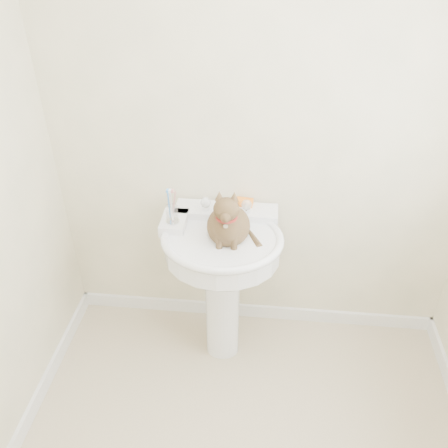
# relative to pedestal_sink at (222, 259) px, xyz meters

# --- Properties ---
(wall_back) EXTENTS (2.20, 0.00, 2.50)m
(wall_back) POSITION_rel_pedestal_sink_xyz_m (0.17, 0.29, 0.57)
(wall_back) COLOR beige
(wall_back) RESTS_ON ground
(baseboard_back) EXTENTS (2.20, 0.02, 0.09)m
(baseboard_back) POSITION_rel_pedestal_sink_xyz_m (0.17, 0.28, -0.63)
(baseboard_back) COLOR white
(baseboard_back) RESTS_ON floor
(pedestal_sink) EXTENTS (0.63, 0.61, 0.86)m
(pedestal_sink) POSITION_rel_pedestal_sink_xyz_m (0.00, 0.00, 0.00)
(pedestal_sink) COLOR white
(pedestal_sink) RESTS_ON floor
(faucet) EXTENTS (0.28, 0.12, 0.14)m
(faucet) POSITION_rel_pedestal_sink_xyz_m (0.00, 0.15, 0.23)
(faucet) COLOR silver
(faucet) RESTS_ON pedestal_sink
(soap_bar) EXTENTS (0.10, 0.07, 0.03)m
(soap_bar) POSITION_rel_pedestal_sink_xyz_m (0.09, 0.24, 0.20)
(soap_bar) COLOR orange
(soap_bar) RESTS_ON pedestal_sink
(toothbrush_cup) EXTENTS (0.07, 0.07, 0.19)m
(toothbrush_cup) POSITION_rel_pedestal_sink_xyz_m (-0.25, 0.05, 0.23)
(toothbrush_cup) COLOR silver
(toothbrush_cup) RESTS_ON pedestal_sink
(cat) EXTENTS (0.23, 0.29, 0.43)m
(cat) POSITION_rel_pedestal_sink_xyz_m (0.03, -0.02, 0.23)
(cat) COLOR brown
(cat) RESTS_ON pedestal_sink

